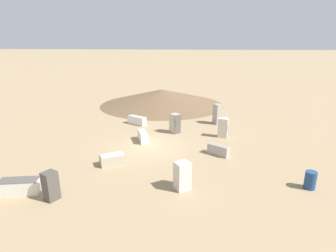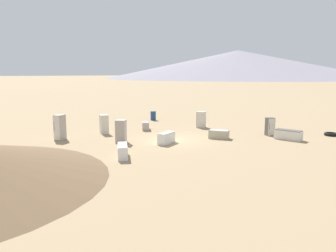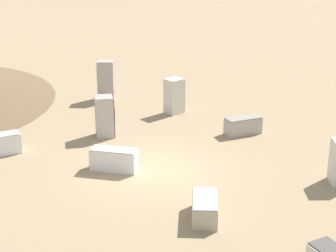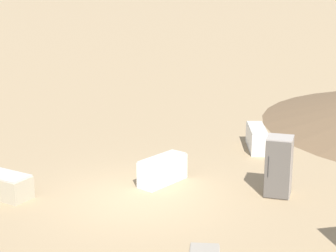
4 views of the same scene
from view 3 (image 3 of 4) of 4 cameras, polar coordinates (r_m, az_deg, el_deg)
name	(u,v)px [view 3 (image 3 of 4)]	position (r m, az deg, el deg)	size (l,w,h in m)	color
ground_plane	(155,170)	(19.07, -1.35, -4.53)	(1000.00, 1000.00, 0.00)	#9E8460
discarded_fridge_0	(205,208)	(16.08, 3.75, -8.33)	(1.48, 1.59, 0.64)	#B2A88E
discarded_fridge_2	(105,116)	(21.87, -6.45, 0.97)	(0.96, 0.97, 1.62)	#A89E93
discarded_fridge_5	(114,160)	(19.02, -5.52, -3.42)	(1.64, 1.26, 0.77)	white
discarded_fridge_7	(106,80)	(26.38, -6.31, 4.64)	(0.95, 0.91, 1.85)	#A89E93
discarded_fridge_8	(243,126)	(22.31, 7.63, 0.04)	(1.13, 1.55, 0.69)	#A89E93
discarded_fridge_9	(174,96)	(24.41, 0.64, 3.08)	(0.71, 0.81, 1.54)	beige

